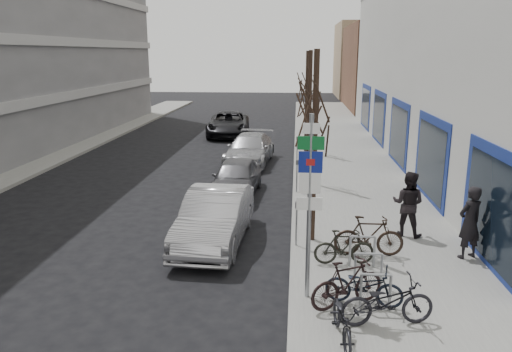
% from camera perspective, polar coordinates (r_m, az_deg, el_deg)
% --- Properties ---
extents(ground, '(120.00, 120.00, 0.00)m').
position_cam_1_polar(ground, '(11.69, -6.38, -13.69)').
color(ground, black).
rests_on(ground, ground).
extents(sidewalk_east, '(5.00, 70.00, 0.15)m').
position_cam_1_polar(sidewalk_east, '(20.98, 11.10, -1.05)').
color(sidewalk_east, slate).
rests_on(sidewalk_east, ground).
extents(brick_building_far, '(12.00, 14.00, 8.00)m').
position_cam_1_polar(brick_building_far, '(51.34, 17.31, 11.75)').
color(brick_building_far, brown).
rests_on(brick_building_far, ground).
extents(tan_building_far, '(13.00, 12.00, 9.00)m').
position_cam_1_polar(tan_building_far, '(66.15, 14.97, 12.68)').
color(tan_building_far, '#937A5B').
rests_on(tan_building_far, ground).
extents(highway_sign_pole, '(0.55, 0.10, 4.20)m').
position_cam_1_polar(highway_sign_pole, '(10.56, 6.14, -2.33)').
color(highway_sign_pole, gray).
rests_on(highway_sign_pole, ground).
extents(bike_rack, '(0.66, 2.26, 0.83)m').
position_cam_1_polar(bike_rack, '(11.87, 12.72, -9.97)').
color(bike_rack, gray).
rests_on(bike_rack, sidewalk_east).
extents(tree_near, '(1.80, 1.80, 5.50)m').
position_cam_1_polar(tree_near, '(13.72, 6.83, 8.41)').
color(tree_near, black).
rests_on(tree_near, ground).
extents(tree_mid, '(1.80, 1.80, 5.50)m').
position_cam_1_polar(tree_mid, '(20.20, 6.19, 10.16)').
color(tree_mid, black).
rests_on(tree_mid, ground).
extents(tree_far, '(1.80, 1.80, 5.50)m').
position_cam_1_polar(tree_far, '(26.69, 5.86, 11.07)').
color(tree_far, black).
rests_on(tree_far, ground).
extents(meter_front, '(0.10, 0.08, 1.27)m').
position_cam_1_polar(meter_front, '(13.89, 4.66, -4.95)').
color(meter_front, gray).
rests_on(meter_front, sidewalk_east).
extents(meter_mid, '(0.10, 0.08, 1.27)m').
position_cam_1_polar(meter_mid, '(19.18, 4.70, 0.36)').
color(meter_mid, gray).
rests_on(meter_mid, sidewalk_east).
extents(meter_back, '(0.10, 0.08, 1.27)m').
position_cam_1_polar(meter_back, '(24.56, 4.73, 3.36)').
color(meter_back, gray).
rests_on(meter_back, sidewalk_east).
extents(bike_near_left, '(0.66, 1.69, 1.01)m').
position_cam_1_polar(bike_near_left, '(9.71, 9.90, -15.56)').
color(bike_near_left, black).
rests_on(bike_near_left, sidewalk_east).
extents(bike_near_right, '(1.81, 1.31, 1.08)m').
position_cam_1_polar(bike_near_right, '(10.90, 10.40, -11.92)').
color(bike_near_right, black).
rests_on(bike_near_right, sidewalk_east).
extents(bike_mid_curb, '(1.72, 0.84, 1.01)m').
position_cam_1_polar(bike_mid_curb, '(11.06, 12.26, -11.82)').
color(bike_mid_curb, black).
rests_on(bike_mid_curb, sidewalk_east).
extents(bike_mid_inner, '(1.58, 0.60, 0.94)m').
position_cam_1_polar(bike_mid_inner, '(12.95, 10.03, -7.96)').
color(bike_mid_inner, black).
rests_on(bike_mid_inner, sidewalk_east).
extents(bike_far_curb, '(1.96, 0.91, 1.15)m').
position_cam_1_polar(bike_far_curb, '(10.39, 14.80, -13.32)').
color(bike_far_curb, black).
rests_on(bike_far_curb, sidewalk_east).
extents(bike_far_inner, '(1.86, 0.58, 1.12)m').
position_cam_1_polar(bike_far_inner, '(13.57, 12.78, -6.66)').
color(bike_far_inner, black).
rests_on(bike_far_inner, sidewalk_east).
extents(parked_car_front, '(1.86, 4.79, 1.56)m').
position_cam_1_polar(parked_car_front, '(14.46, -4.73, -4.76)').
color(parked_car_front, '#ADACB1').
rests_on(parked_car_front, ground).
extents(parked_car_mid, '(1.86, 4.22, 1.41)m').
position_cam_1_polar(parked_car_mid, '(19.29, -2.31, -0.17)').
color(parked_car_mid, '#525156').
rests_on(parked_car_mid, ground).
extents(parked_car_back, '(2.43, 5.15, 1.45)m').
position_cam_1_polar(parked_car_back, '(24.82, -0.72, 3.07)').
color(parked_car_back, '#949599').
rests_on(parked_car_back, ground).
extents(lane_car, '(3.02, 5.86, 1.58)m').
position_cam_1_polar(lane_car, '(33.41, -3.18, 5.97)').
color(lane_car, black).
rests_on(lane_car, ground).
extents(pedestrian_near, '(0.85, 0.74, 1.95)m').
position_cam_1_polar(pedestrian_near, '(14.10, 23.24, -4.90)').
color(pedestrian_near, black).
rests_on(pedestrian_near, sidewalk_east).
extents(pedestrian_far, '(0.86, 0.75, 1.95)m').
position_cam_1_polar(pedestrian_far, '(15.24, 16.99, -2.99)').
color(pedestrian_far, black).
rests_on(pedestrian_far, sidewalk_east).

